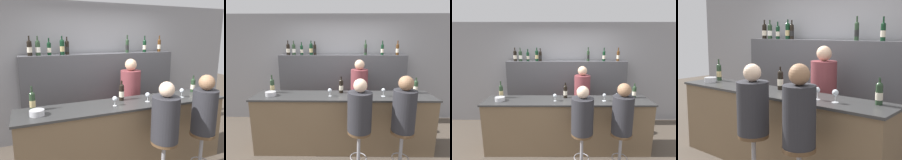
# 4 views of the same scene
# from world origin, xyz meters

# --- Properties ---
(wall_back) EXTENTS (6.40, 0.05, 2.60)m
(wall_back) POSITION_xyz_m (0.00, 1.66, 1.30)
(wall_back) COLOR gray
(wall_back) RESTS_ON ground_plane
(bar_counter) EXTENTS (3.15, 0.61, 1.02)m
(bar_counter) POSITION_xyz_m (0.00, 0.28, 0.51)
(bar_counter) COLOR brown
(bar_counter) RESTS_ON ground_plane
(back_bar_cabinet) EXTENTS (2.95, 0.28, 1.65)m
(back_bar_cabinet) POSITION_xyz_m (0.00, 1.43, 0.82)
(back_bar_cabinet) COLOR #4C4C51
(back_bar_cabinet) RESTS_ON ground_plane
(wine_bottle_counter_0) EXTENTS (0.08, 0.08, 0.33)m
(wine_bottle_counter_0) POSITION_xyz_m (-1.31, 0.43, 1.15)
(wine_bottle_counter_0) COLOR #233823
(wine_bottle_counter_0) RESTS_ON bar_counter
(wine_bottle_counter_1) EXTENTS (0.08, 0.08, 0.30)m
(wine_bottle_counter_1) POSITION_xyz_m (-0.04, 0.43, 1.15)
(wine_bottle_counter_1) COLOR black
(wine_bottle_counter_1) RESTS_ON bar_counter
(wine_bottle_counter_2) EXTENTS (0.08, 0.08, 0.29)m
(wine_bottle_counter_2) POSITION_xyz_m (1.32, 0.43, 1.14)
(wine_bottle_counter_2) COLOR #233823
(wine_bottle_counter_2) RESTS_ON bar_counter
(wine_bottle_backbar_0) EXTENTS (0.08, 0.08, 0.33)m
(wine_bottle_backbar_0) POSITION_xyz_m (-1.27, 1.43, 1.78)
(wine_bottle_backbar_0) COLOR black
(wine_bottle_backbar_0) RESTS_ON back_bar_cabinet
(wine_bottle_backbar_1) EXTENTS (0.08, 0.08, 0.33)m
(wine_bottle_backbar_1) POSITION_xyz_m (-1.14, 1.43, 1.78)
(wine_bottle_backbar_1) COLOR #233823
(wine_bottle_backbar_1) RESTS_ON back_bar_cabinet
(wine_bottle_backbar_2) EXTENTS (0.07, 0.07, 0.29)m
(wine_bottle_backbar_2) POSITION_xyz_m (-0.96, 1.43, 1.77)
(wine_bottle_backbar_2) COLOR black
(wine_bottle_backbar_2) RESTS_ON back_bar_cabinet
(wine_bottle_backbar_3) EXTENTS (0.08, 0.08, 0.33)m
(wine_bottle_backbar_3) POSITION_xyz_m (-0.74, 1.43, 1.79)
(wine_bottle_backbar_3) COLOR black
(wine_bottle_backbar_3) RESTS_ON back_bar_cabinet
(wine_bottle_backbar_4) EXTENTS (0.07, 0.07, 0.31)m
(wine_bottle_backbar_4) POSITION_xyz_m (-0.65, 1.43, 1.78)
(wine_bottle_backbar_4) COLOR black
(wine_bottle_backbar_4) RESTS_ON back_bar_cabinet
(wine_bottle_backbar_5) EXTENTS (0.07, 0.07, 0.34)m
(wine_bottle_backbar_5) POSITION_xyz_m (0.53, 1.43, 1.79)
(wine_bottle_backbar_5) COLOR #233823
(wine_bottle_backbar_5) RESTS_ON back_bar_cabinet
(wine_bottle_backbar_6) EXTENTS (0.07, 0.07, 0.33)m
(wine_bottle_backbar_6) POSITION_xyz_m (0.92, 1.43, 1.78)
(wine_bottle_backbar_6) COLOR black
(wine_bottle_backbar_6) RESTS_ON back_bar_cabinet
(wine_glass_0) EXTENTS (0.07, 0.07, 0.14)m
(wine_glass_0) POSITION_xyz_m (-0.24, 0.22, 1.12)
(wine_glass_0) COLOR silver
(wine_glass_0) RESTS_ON bar_counter
(wine_glass_1) EXTENTS (0.07, 0.07, 0.14)m
(wine_glass_1) POSITION_xyz_m (0.29, 0.22, 1.12)
(wine_glass_1) COLOR silver
(wine_glass_1) RESTS_ON bar_counter
(wine_glass_2) EXTENTS (0.07, 0.07, 0.14)m
(wine_glass_2) POSITION_xyz_m (0.68, 0.22, 1.12)
(wine_glass_2) COLOR silver
(wine_glass_2) RESTS_ON bar_counter
(wine_glass_3) EXTENTS (0.08, 0.08, 0.14)m
(wine_glass_3) POSITION_xyz_m (0.91, 0.22, 1.12)
(wine_glass_3) COLOR silver
(wine_glass_3) RESTS_ON bar_counter
(metal_bowl) EXTENTS (0.18, 0.18, 0.07)m
(metal_bowl) POSITION_xyz_m (-1.27, 0.24, 1.06)
(metal_bowl) COLOR #B7B7BC
(metal_bowl) RESTS_ON bar_counter
(bar_stool_left) EXTENTS (0.34, 0.34, 0.67)m
(bar_stool_left) POSITION_xyz_m (0.22, -0.33, 0.52)
(bar_stool_left) COLOR gray
(bar_stool_left) RESTS_ON ground_plane
(guest_seated_left) EXTENTS (0.35, 0.35, 0.77)m
(guest_seated_left) POSITION_xyz_m (0.22, -0.33, 0.99)
(guest_seated_left) COLOR #28282D
(guest_seated_left) RESTS_ON bar_stool_left
(guest_seated_right) EXTENTS (0.33, 0.33, 0.81)m
(guest_seated_right) POSITION_xyz_m (0.85, -0.33, 1.02)
(guest_seated_right) COLOR #28282D
(guest_seated_right) RESTS_ON bar_stool_right
(bartender) EXTENTS (0.35, 0.35, 1.59)m
(bartender) POSITION_xyz_m (0.34, 0.89, 0.73)
(bartender) COLOR brown
(bartender) RESTS_ON ground_plane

